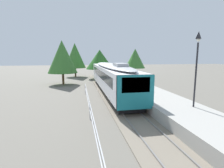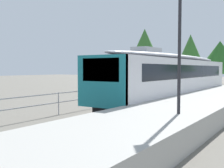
{
  "view_description": "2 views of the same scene",
  "coord_description": "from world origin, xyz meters",
  "views": [
    {
      "loc": [
        -4.01,
        8.55,
        4.56
      ],
      "look_at": [
        -1.0,
        24.46,
        2.0
      ],
      "focal_mm": 28.22,
      "sensor_mm": 36.0,
      "label": 1
    },
    {
      "loc": [
        7.78,
        9.72,
        2.57
      ],
      "look_at": [
        0.0,
        21.46,
        1.8
      ],
      "focal_mm": 44.62,
      "sensor_mm": 36.0,
      "label": 2
    }
  ],
  "objects": [
    {
      "name": "tree_distant_left",
      "position": [
        -6.56,
        38.02,
        4.47
      ],
      "size": [
        4.71,
        4.71,
        7.07
      ],
      "color": "brown",
      "rests_on": "ground"
    },
    {
      "name": "commuter_train",
      "position": [
        0.0,
        30.15,
        2.15
      ],
      "size": [
        2.82,
        19.6,
        3.74
      ],
      "color": "silver",
      "rests_on": "track_rails"
    },
    {
      "name": "tree_behind_carpark",
      "position": [
        -4.75,
        48.65,
        4.69
      ],
      "size": [
        4.64,
        4.64,
        7.4
      ],
      "color": "brown",
      "rests_on": "ground"
    },
    {
      "name": "station_platform",
      "position": [
        3.25,
        22.0,
        0.45
      ],
      "size": [
        3.9,
        60.0,
        0.9
      ],
      "primitive_type": "cube",
      "color": "#A8A59E",
      "rests_on": "ground"
    },
    {
      "name": "ground_plane",
      "position": [
        -3.0,
        22.0,
        0.0
      ],
      "size": [
        160.0,
        160.0,
        0.0
      ],
      "primitive_type": "plane",
      "color": "#6B665B"
    },
    {
      "name": "track_rails",
      "position": [
        0.0,
        22.0,
        0.03
      ],
      "size": [
        3.2,
        60.0,
        0.14
      ],
      "color": "slate",
      "rests_on": "ground"
    },
    {
      "name": "platform_lamp_mid_platform",
      "position": [
        4.17,
        19.68,
        4.62
      ],
      "size": [
        0.34,
        0.34,
        5.35
      ],
      "color": "#232328",
      "rests_on": "station_platform"
    },
    {
      "name": "tree_behind_station_far",
      "position": [
        7.03,
        42.34,
        4.11
      ],
      "size": [
        4.02,
        4.02,
        6.03
      ],
      "color": "brown",
      "rests_on": "ground"
    },
    {
      "name": "tree_distant_centre",
      "position": [
        0.2,
        44.24,
        3.92
      ],
      "size": [
        5.57,
        5.57,
        5.85
      ],
      "color": "brown",
      "rests_on": "ground"
    }
  ]
}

